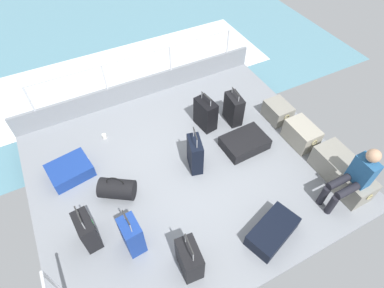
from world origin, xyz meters
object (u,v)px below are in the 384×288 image
Objects in this scene: suitcase_5 at (195,154)px; suitcase_8 at (233,109)px; suitcase_2 at (132,235)px; suitcase_7 at (70,170)px; duffel_bag at (117,189)px; cargo_crate_1 at (301,134)px; passenger_seated at (355,177)px; suitcase_6 at (272,231)px; paper_cup at (104,136)px; cargo_crate_0 at (278,111)px; suitcase_0 at (206,114)px; suitcase_1 at (245,143)px; suitcase_4 at (189,259)px; cargo_crate_3 at (353,186)px; suitcase_3 at (87,230)px; cargo_crate_2 at (333,161)px.

suitcase_5 is 1.16× the size of suitcase_8.
suitcase_2 is 1.77m from suitcase_7.
suitcase_8 is 1.12× the size of duffel_bag.
cargo_crate_1 is at bearing 78.90° from suitcase_5.
passenger_seated reaches higher than suitcase_6.
suitcase_7 is at bearing -53.38° from paper_cup.
duffel_bag is (-0.05, -1.38, -0.15)m from suitcase_5.
cargo_crate_0 is 0.61× the size of suitcase_6.
paper_cup is (-0.57, -1.86, -0.25)m from suitcase_0.
cargo_crate_1 is at bearing 82.51° from duffel_bag.
suitcase_5 reaches higher than suitcase_0.
suitcase_7 is at bearing -112.30° from suitcase_5.
suitcase_4 is at bearing -51.74° from suitcase_1.
cargo_crate_3 is 0.75× the size of suitcase_3.
cargo_crate_0 reaches higher than paper_cup.
cargo_crate_3 is 1.58m from suitcase_6.
suitcase_2 reaches higher than cargo_crate_0.
suitcase_4 reaches higher than duffel_bag.
cargo_crate_1 is at bearing 111.32° from suitcase_4.
suitcase_4 is 0.90× the size of suitcase_5.
cargo_crate_1 is 2.03m from suitcase_6.
paper_cup is at bearing 173.04° from duffel_bag.
paper_cup is (-3.02, -3.21, -0.16)m from cargo_crate_3.
paper_cup is (-0.56, 0.75, -0.07)m from suitcase_7.
suitcase_0 is 0.92× the size of suitcase_1.
suitcase_4 is at bearing 25.18° from suitcase_7.
cargo_crate_0 is at bearing -178.07° from cargo_crate_2.
suitcase_8 is (0.12, 0.55, -0.00)m from suitcase_0.
suitcase_3 reaches higher than suitcase_7.
suitcase_4 is 2.57m from suitcase_7.
suitcase_1 is at bearing 128.26° from suitcase_4.
suitcase_7 is at bearing -105.55° from suitcase_1.
suitcase_5 is at bearing -129.81° from cargo_crate_3.
suitcase_3 is at bearing -47.13° from duffel_bag.
cargo_crate_2 is 0.99× the size of duffel_bag.
suitcase_0 is 2.62m from suitcase_7.
suitcase_4 is 1.05× the size of suitcase_8.
cargo_crate_1 is 0.76× the size of suitcase_5.
suitcase_7 is at bearing -90.30° from suitcase_0.
suitcase_7 is at bearing -96.98° from cargo_crate_0.
suitcase_8 reaches higher than cargo_crate_3.
cargo_crate_0 is 0.64× the size of suitcase_5.
suitcase_3 is 0.82m from duffel_bag.
cargo_crate_2 is at bearing 36.32° from suitcase_0.
suitcase_7 is at bearing 179.61° from suitcase_3.
suitcase_5 is 1.31× the size of duffel_bag.
suitcase_2 is (-0.78, -3.24, -0.27)m from passenger_seated.
paper_cup is at bearing -107.92° from cargo_crate_0.
cargo_crate_1 is 0.86× the size of suitcase_0.
cargo_crate_1 is 6.47× the size of paper_cup.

